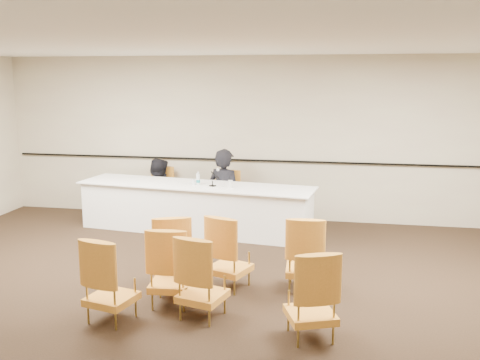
# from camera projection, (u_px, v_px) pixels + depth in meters

# --- Properties ---
(floor) EXTENTS (10.00, 10.00, 0.00)m
(floor) POSITION_uv_depth(u_px,v_px,m) (215.00, 305.00, 6.22)
(floor) COLOR black
(floor) RESTS_ON ground
(ceiling) EXTENTS (10.00, 10.00, 0.00)m
(ceiling) POSITION_uv_depth(u_px,v_px,m) (212.00, 40.00, 5.65)
(ceiling) COLOR white
(ceiling) RESTS_ON ground
(wall_back) EXTENTS (10.00, 0.04, 3.00)m
(wall_back) POSITION_uv_depth(u_px,v_px,m) (264.00, 139.00, 9.80)
(wall_back) COLOR #B6A48F
(wall_back) RESTS_ON ground
(wall_rail) EXTENTS (9.80, 0.04, 0.03)m
(wall_rail) POSITION_uv_depth(u_px,v_px,m) (264.00, 161.00, 9.83)
(wall_rail) COLOR black
(wall_rail) RESTS_ON wall_back
(panel_table) EXTENTS (4.16, 1.43, 0.82)m
(panel_table) POSITION_uv_depth(u_px,v_px,m) (195.00, 208.00, 9.16)
(panel_table) COLOR white
(panel_table) RESTS_ON ground
(panelist_main) EXTENTS (0.78, 0.64, 1.82)m
(panelist_main) POSITION_uv_depth(u_px,v_px,m) (225.00, 199.00, 9.61)
(panelist_main) COLOR black
(panelist_main) RESTS_ON ground
(panelist_main_chair) EXTENTS (0.56, 0.56, 0.95)m
(panelist_main_chair) POSITION_uv_depth(u_px,v_px,m) (225.00, 198.00, 9.60)
(panelist_main_chair) COLOR #A9691E
(panelist_main_chair) RESTS_ON ground
(panelist_second) EXTENTS (0.86, 0.72, 1.59)m
(panelist_second) POSITION_uv_depth(u_px,v_px,m) (158.00, 200.00, 10.03)
(panelist_second) COLOR black
(panelist_second) RESTS_ON ground
(panelist_second_chair) EXTENTS (0.56, 0.56, 0.95)m
(panelist_second_chair) POSITION_uv_depth(u_px,v_px,m) (158.00, 193.00, 10.00)
(panelist_second_chair) COLOR #A9691E
(panelist_second_chair) RESTS_ON ground
(papers) EXTENTS (0.34, 0.27, 0.00)m
(papers) POSITION_uv_depth(u_px,v_px,m) (213.00, 187.00, 8.89)
(papers) COLOR white
(papers) RESTS_ON panel_table
(microphone) EXTENTS (0.18, 0.24, 0.30)m
(microphone) POSITION_uv_depth(u_px,v_px,m) (212.00, 178.00, 8.88)
(microphone) COLOR black
(microphone) RESTS_ON panel_table
(water_bottle) EXTENTS (0.08, 0.08, 0.22)m
(water_bottle) POSITION_uv_depth(u_px,v_px,m) (198.00, 178.00, 9.03)
(water_bottle) COLOR #187A87
(water_bottle) RESTS_ON panel_table
(drinking_glass) EXTENTS (0.08, 0.08, 0.10)m
(drinking_glass) POSITION_uv_depth(u_px,v_px,m) (193.00, 182.00, 9.03)
(drinking_glass) COLOR silver
(drinking_glass) RESTS_ON panel_table
(coffee_cup) EXTENTS (0.09, 0.09, 0.12)m
(coffee_cup) POSITION_uv_depth(u_px,v_px,m) (230.00, 184.00, 8.81)
(coffee_cup) COLOR silver
(coffee_cup) RESTS_ON panel_table
(aud_chair_front_left) EXTENTS (0.64, 0.64, 0.95)m
(aud_chair_front_left) POSITION_uv_depth(u_px,v_px,m) (172.00, 251.00, 6.68)
(aud_chair_front_left) COLOR #A9691E
(aud_chair_front_left) RESTS_ON ground
(aud_chair_front_mid) EXTENTS (0.64, 0.64, 0.95)m
(aud_chair_front_mid) POSITION_uv_depth(u_px,v_px,m) (229.00, 251.00, 6.65)
(aud_chair_front_mid) COLOR #A9691E
(aud_chair_front_mid) RESTS_ON ground
(aud_chair_front_right) EXTENTS (0.53, 0.53, 0.95)m
(aud_chair_front_right) POSITION_uv_depth(u_px,v_px,m) (305.00, 253.00, 6.61)
(aud_chair_front_right) COLOR #A9691E
(aud_chair_front_right) RESTS_ON ground
(aud_chair_back_left) EXTENTS (0.60, 0.60, 0.95)m
(aud_chair_back_left) POSITION_uv_depth(u_px,v_px,m) (111.00, 279.00, 5.75)
(aud_chair_back_left) COLOR #A9691E
(aud_chair_back_left) RESTS_ON ground
(aud_chair_back_mid) EXTENTS (0.61, 0.61, 0.95)m
(aud_chair_back_mid) POSITION_uv_depth(u_px,v_px,m) (202.00, 276.00, 5.82)
(aud_chair_back_mid) COLOR #A9691E
(aud_chair_back_mid) RESTS_ON ground
(aud_chair_back_right) EXTENTS (0.65, 0.65, 0.95)m
(aud_chair_back_right) POSITION_uv_depth(u_px,v_px,m) (311.00, 294.00, 5.36)
(aud_chair_back_right) COLOR #A9691E
(aud_chair_back_right) RESTS_ON ground
(aud_chair_extra) EXTENTS (0.54, 0.54, 0.95)m
(aud_chair_extra) POSITION_uv_depth(u_px,v_px,m) (171.00, 266.00, 6.15)
(aud_chair_extra) COLOR #A9691E
(aud_chair_extra) RESTS_ON ground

